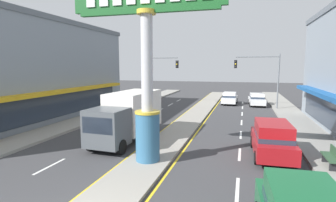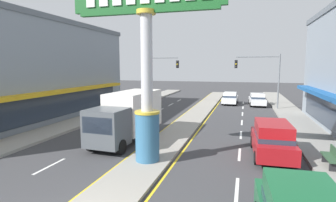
% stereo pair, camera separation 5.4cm
% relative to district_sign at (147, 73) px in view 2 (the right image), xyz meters
% --- Properties ---
extents(median_strip, '(2.25, 52.00, 0.14)m').
position_rel_district_sign_xyz_m(median_strip, '(-0.00, 11.44, -4.44)').
color(median_strip, gray).
rests_on(median_strip, ground).
extents(sidewalk_left, '(2.69, 60.00, 0.18)m').
position_rel_district_sign_xyz_m(sidewalk_left, '(-9.07, 9.44, -4.42)').
color(sidewalk_left, gray).
rests_on(sidewalk_left, ground).
extents(sidewalk_right, '(2.69, 60.00, 0.18)m').
position_rel_district_sign_xyz_m(sidewalk_right, '(9.07, 9.44, -4.42)').
color(sidewalk_right, gray).
rests_on(sidewalk_right, ground).
extents(lane_markings, '(8.99, 52.00, 0.01)m').
position_rel_district_sign_xyz_m(lane_markings, '(-0.00, 10.09, -4.51)').
color(lane_markings, silver).
rests_on(lane_markings, ground).
extents(district_sign, '(7.53, 1.25, 8.61)m').
position_rel_district_sign_xyz_m(district_sign, '(0.00, 0.00, 0.00)').
color(district_sign, '#33668C').
rests_on(district_sign, median_strip).
extents(storefront_left, '(8.53, 24.35, 9.07)m').
position_rel_district_sign_xyz_m(storefront_left, '(-14.67, 7.22, 0.02)').
color(storefront_left, gray).
rests_on(storefront_left, ground).
extents(traffic_light_left_side, '(4.86, 0.46, 6.20)m').
position_rel_district_sign_xyz_m(traffic_light_left_side, '(-6.36, 20.12, -0.27)').
color(traffic_light_left_side, slate).
rests_on(traffic_light_left_side, ground).
extents(traffic_light_right_side, '(4.86, 0.46, 6.20)m').
position_rel_district_sign_xyz_m(traffic_light_right_side, '(6.36, 19.49, -0.27)').
color(traffic_light_right_side, slate).
rests_on(traffic_light_right_side, ground).
extents(box_truck_near_right_lane, '(2.49, 6.99, 3.12)m').
position_rel_district_sign_xyz_m(box_truck_near_right_lane, '(-2.70, 3.69, -2.82)').
color(box_truck_near_right_lane, '#4C5156').
rests_on(box_truck_near_right_lane, ground).
extents(sedan_far_right_lane, '(1.93, 4.35, 1.53)m').
position_rel_district_sign_xyz_m(sedan_far_right_lane, '(2.78, 22.88, -3.73)').
color(sedan_far_right_lane, white).
rests_on(sedan_far_right_lane, ground).
extents(sedan_near_left_lane, '(2.01, 4.39, 1.53)m').
position_rel_district_sign_xyz_m(sedan_near_left_lane, '(6.08, 22.35, -3.73)').
color(sedan_near_left_lane, white).
rests_on(sedan_near_left_lane, ground).
extents(suv_mid_left_lane, '(2.11, 4.67, 1.90)m').
position_rel_district_sign_xyz_m(suv_mid_left_lane, '(6.08, 2.70, -3.53)').
color(suv_mid_left_lane, maroon).
rests_on(suv_mid_left_lane, ground).
extents(street_bench, '(0.48, 1.60, 0.88)m').
position_rel_district_sign_xyz_m(street_bench, '(8.59, 1.45, -3.87)').
color(street_bench, '#2D4C33').
rests_on(street_bench, sidewalk_right).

